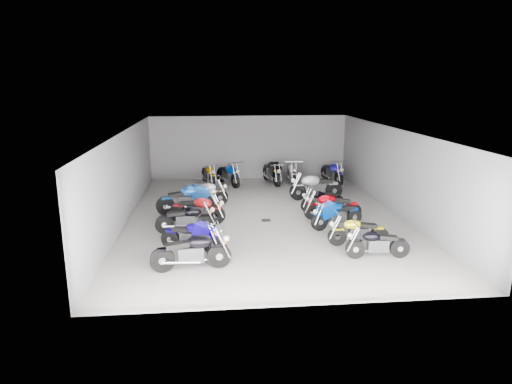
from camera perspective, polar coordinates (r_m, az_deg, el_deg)
ground at (r=17.05m, az=1.06°, el=-3.07°), size 14.00×14.00×0.00m
wall_back at (r=23.52m, az=-0.91°, el=5.62°), size 10.00×0.10×3.20m
wall_left at (r=16.83m, az=-16.08°, el=1.79°), size 0.10×14.00×3.20m
wall_right at (r=17.93m, az=17.18°, el=2.42°), size 0.10×14.00×3.20m
ceiling at (r=16.41m, az=1.11°, el=7.76°), size 10.00×14.00×0.04m
drain_grate at (r=16.58m, az=1.26°, el=-3.54°), size 0.32×0.32×0.01m
motorcycle_left_a at (r=12.35m, az=-8.01°, el=-7.35°), size 2.17×0.49×0.95m
motorcycle_left_b at (r=13.65m, az=-8.07°, el=-5.49°), size 1.82×0.93×0.86m
motorcycle_left_c at (r=15.32m, az=-8.69°, el=-3.30°), size 2.01×0.41×0.89m
motorcycle_left_d at (r=16.30m, az=-7.34°, el=-2.14°), size 2.04×0.79×0.92m
motorcycle_left_e at (r=17.48m, az=-8.54°, el=-0.89°), size 2.31×0.66×1.02m
motorcycle_left_f at (r=18.61m, az=-6.61°, el=-0.13°), size 2.08×0.45×0.91m
motorcycle_right_a at (r=13.48m, az=14.88°, el=-6.20°), size 1.85×0.38×0.81m
motorcycle_right_b at (r=14.34m, az=12.58°, el=-4.79°), size 1.89×0.38×0.83m
motorcycle_right_c at (r=15.84m, az=10.02°, el=-2.78°), size 1.94×0.81×0.89m
motorcycle_right_d at (r=16.75m, az=9.47°, el=-1.77°), size 2.11×0.47×0.93m
motorcycle_right_e at (r=17.85m, az=8.28°, el=-0.95°), size 1.82×0.62×0.82m
motorcycle_right_f at (r=19.52m, az=7.44°, el=0.68°), size 2.32×0.51×1.02m
motorcycle_back_b at (r=22.36m, az=-5.96°, el=2.23°), size 0.69×2.01×0.90m
motorcycle_back_c at (r=22.01m, az=-3.48°, el=2.23°), size 1.06×2.12×0.99m
motorcycle_back_d at (r=22.37m, az=1.99°, el=2.50°), size 0.65×2.35×1.04m
motorcycle_back_e at (r=22.61m, az=4.51°, el=2.47°), size 0.45×2.18×0.96m
motorcycle_back_f at (r=22.84m, az=9.52°, el=2.46°), size 0.63×2.20×0.97m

